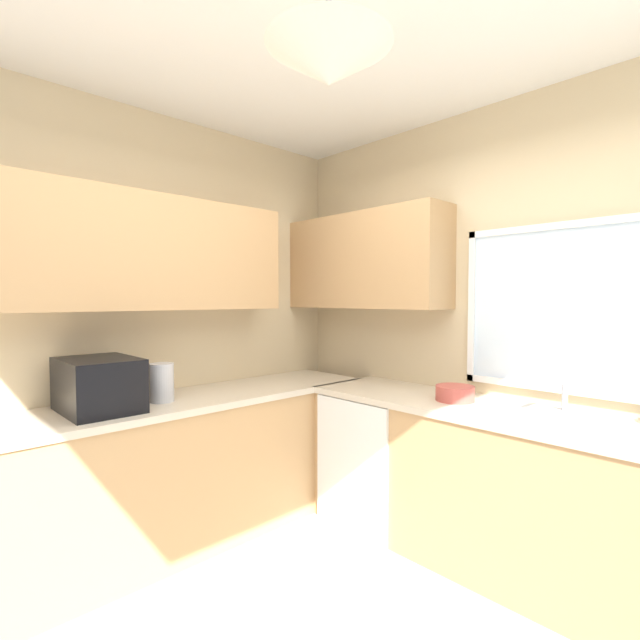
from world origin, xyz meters
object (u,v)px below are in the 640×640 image
object	(u,v)px
microwave	(99,385)
sink_assembly	(554,416)
dishwasher	(379,456)
bowl	(455,393)
kettle	(162,383)

from	to	relation	value
microwave	sink_assembly	world-z (taller)	microwave
dishwasher	sink_assembly	world-z (taller)	sink_assembly
sink_assembly	bowl	xyz separation A→B (m)	(-0.56, -0.01, 0.03)
microwave	bowl	world-z (taller)	microwave
microwave	sink_assembly	size ratio (longest dim) A/B	0.84
sink_assembly	bowl	size ratio (longest dim) A/B	2.49
dishwasher	sink_assembly	size ratio (longest dim) A/B	1.51
microwave	bowl	size ratio (longest dim) A/B	2.10
bowl	sink_assembly	bearing A→B (deg)	0.69
dishwasher	microwave	xyz separation A→B (m)	(-0.66, -1.61, 0.62)
bowl	dishwasher	bearing A→B (deg)	-176.94
dishwasher	bowl	distance (m)	0.77
dishwasher	bowl	world-z (taller)	bowl
dishwasher	sink_assembly	bearing A→B (deg)	1.88
dishwasher	kettle	distance (m)	1.53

